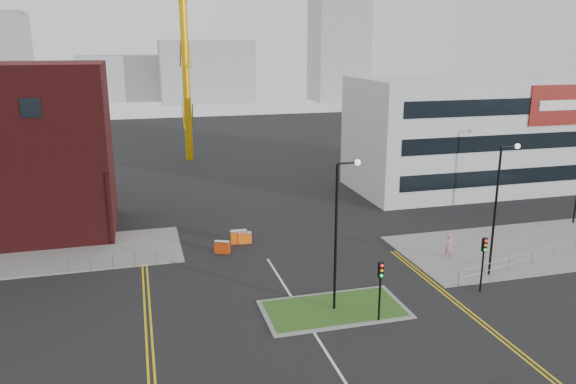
% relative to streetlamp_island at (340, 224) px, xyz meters
% --- Properties ---
extents(pavement_right, '(24.00, 10.00, 0.12)m').
position_rel_streetlamp_island_xyz_m(pavement_right, '(19.78, 6.00, -5.35)').
color(pavement_right, slate).
rests_on(pavement_right, ground).
extents(island_kerb, '(8.60, 4.60, 0.08)m').
position_rel_streetlamp_island_xyz_m(island_kerb, '(-0.22, 0.00, -5.37)').
color(island_kerb, slate).
rests_on(island_kerb, ground).
extents(grass_island, '(8.00, 4.00, 0.12)m').
position_rel_streetlamp_island_xyz_m(grass_island, '(-0.22, 0.00, -5.35)').
color(grass_island, '#254F1A').
rests_on(grass_island, ground).
extents(office_block, '(25.00, 12.20, 12.00)m').
position_rel_streetlamp_island_xyz_m(office_block, '(23.79, 23.97, 0.59)').
color(office_block, '#B3B5B8').
rests_on(office_block, ground).
extents(streetlamp_island, '(1.46, 0.36, 9.18)m').
position_rel_streetlamp_island_xyz_m(streetlamp_island, '(0.00, 0.00, 0.00)').
color(streetlamp_island, black).
rests_on(streetlamp_island, ground).
extents(streetlamp_right_near, '(1.46, 0.36, 9.18)m').
position_rel_streetlamp_island_xyz_m(streetlamp_right_near, '(12.00, 2.00, 0.00)').
color(streetlamp_right_near, black).
rests_on(streetlamp_right_near, ground).
extents(traffic_light_island, '(0.28, 0.33, 3.65)m').
position_rel_streetlamp_island_xyz_m(traffic_light_island, '(1.78, -2.02, -2.85)').
color(traffic_light_island, black).
rests_on(traffic_light_island, ground).
extents(traffic_light_right, '(0.28, 0.33, 3.65)m').
position_rel_streetlamp_island_xyz_m(traffic_light_right, '(9.78, -0.02, -2.85)').
color(traffic_light_right, black).
rests_on(traffic_light_right, ground).
extents(railing_left, '(6.05, 0.05, 1.10)m').
position_rel_streetlamp_island_xyz_m(railing_left, '(-13.22, 10.00, -4.67)').
color(railing_left, gray).
rests_on(railing_left, ground).
extents(railing_right, '(19.05, 5.05, 1.10)m').
position_rel_streetlamp_island_xyz_m(railing_right, '(18.28, 3.50, -4.63)').
color(railing_right, gray).
rests_on(railing_right, ground).
extents(centre_line, '(0.15, 30.00, 0.01)m').
position_rel_streetlamp_island_xyz_m(centre_line, '(-2.22, -6.00, -5.41)').
color(centre_line, silver).
rests_on(centre_line, ground).
extents(yellow_left_a, '(0.12, 24.00, 0.01)m').
position_rel_streetlamp_island_xyz_m(yellow_left_a, '(-11.22, 2.00, -5.41)').
color(yellow_left_a, gold).
rests_on(yellow_left_a, ground).
extents(yellow_left_b, '(0.12, 24.00, 0.01)m').
position_rel_streetlamp_island_xyz_m(yellow_left_b, '(-10.92, 2.00, -5.41)').
color(yellow_left_b, gold).
rests_on(yellow_left_b, ground).
extents(yellow_right_a, '(0.12, 20.00, 0.01)m').
position_rel_streetlamp_island_xyz_m(yellow_right_a, '(7.28, -2.00, -5.41)').
color(yellow_right_a, gold).
rests_on(yellow_right_a, ground).
extents(yellow_right_b, '(0.12, 20.00, 0.01)m').
position_rel_streetlamp_island_xyz_m(yellow_right_b, '(7.58, -2.00, -5.41)').
color(yellow_right_b, gold).
rests_on(yellow_right_b, ground).
extents(skyline_b, '(24.00, 12.00, 16.00)m').
position_rel_streetlamp_island_xyz_m(skyline_b, '(7.78, 122.00, 2.59)').
color(skyline_b, gray).
rests_on(skyline_b, ground).
extents(skyline_c, '(14.00, 12.00, 28.00)m').
position_rel_streetlamp_island_xyz_m(skyline_c, '(42.78, 117.00, 8.59)').
color(skyline_c, gray).
rests_on(skyline_c, ground).
extents(skyline_d, '(30.00, 12.00, 12.00)m').
position_rel_streetlamp_island_xyz_m(skyline_d, '(-10.22, 132.00, 0.59)').
color(skyline_d, gray).
rests_on(skyline_d, ground).
extents(pedestrian, '(0.74, 0.50, 1.95)m').
position_rel_streetlamp_island_xyz_m(pedestrian, '(10.73, 5.48, -4.44)').
color(pedestrian, '#C07C8A').
rests_on(pedestrian, ground).
extents(barrier_left, '(1.20, 0.83, 0.97)m').
position_rel_streetlamp_island_xyz_m(barrier_left, '(-5.28, 11.08, -4.89)').
color(barrier_left, '#C5370A').
rests_on(barrier_left, ground).
extents(barrier_mid, '(1.30, 0.43, 1.09)m').
position_rel_streetlamp_island_xyz_m(barrier_mid, '(-3.68, 12.89, -4.82)').
color(barrier_mid, '#E8550C').
rests_on(barrier_mid, ground).
extents(barrier_right, '(1.12, 0.43, 0.92)m').
position_rel_streetlamp_island_xyz_m(barrier_right, '(-3.22, 12.76, -4.91)').
color(barrier_right, '#FF630E').
rests_on(barrier_right, ground).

